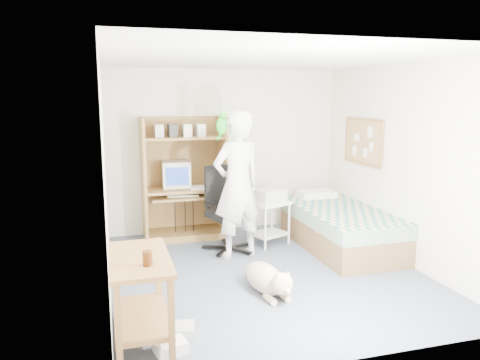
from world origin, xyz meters
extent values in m
plane|color=#444C5D|center=(0.00, 0.00, 0.00)|extent=(4.00, 4.00, 0.00)
cube|color=silver|center=(0.00, 2.00, 1.25)|extent=(3.60, 0.02, 2.50)
cube|color=silver|center=(1.80, 0.00, 1.25)|extent=(0.02, 4.00, 2.50)
cube|color=silver|center=(-1.80, 0.00, 1.25)|extent=(0.02, 4.00, 2.50)
cube|color=white|center=(0.00, 0.00, 2.50)|extent=(3.60, 4.00, 0.02)
cube|color=brown|center=(-1.28, 1.70, 0.90)|extent=(0.04, 0.60, 1.80)
cube|color=brown|center=(-0.12, 1.70, 0.90)|extent=(0.04, 0.60, 1.80)
cube|color=brown|center=(-0.70, 1.99, 0.90)|extent=(1.20, 0.02, 1.80)
cube|color=brown|center=(-0.70, 1.70, 0.74)|extent=(1.12, 0.60, 0.04)
cube|color=brown|center=(-0.70, 1.62, 0.64)|extent=(1.00, 0.50, 0.03)
cube|color=brown|center=(-0.70, 1.70, 1.50)|extent=(1.12, 0.55, 0.03)
cube|color=brown|center=(-0.70, 1.70, 0.05)|extent=(1.12, 0.60, 0.10)
cube|color=brown|center=(1.30, 0.60, 0.18)|extent=(1.00, 2.00, 0.36)
cube|color=#2C7676|center=(1.30, 0.60, 0.46)|extent=(1.02, 2.02, 0.20)
cube|color=white|center=(1.30, 1.40, 0.60)|extent=(0.55, 0.35, 0.12)
cube|color=olive|center=(-1.55, -1.20, 0.73)|extent=(0.50, 1.00, 0.04)
cube|color=olive|center=(-1.75, -1.65, 0.35)|extent=(0.05, 0.05, 0.70)
cube|color=olive|center=(-1.35, -1.65, 0.35)|extent=(0.05, 0.05, 0.70)
cube|color=olive|center=(-1.75, -0.75, 0.35)|extent=(0.05, 0.05, 0.70)
cube|color=olive|center=(-1.35, -0.75, 0.35)|extent=(0.05, 0.05, 0.70)
cube|color=olive|center=(-1.55, -1.20, 0.20)|extent=(0.46, 0.92, 0.03)
cube|color=#A07848|center=(1.78, 0.90, 1.45)|extent=(0.03, 0.90, 0.60)
cube|color=olive|center=(1.77, 0.90, 1.76)|extent=(0.04, 0.94, 0.04)
cube|color=olive|center=(1.77, 0.90, 1.14)|extent=(0.04, 0.94, 0.04)
cylinder|color=black|center=(-0.22, 0.91, 0.04)|extent=(0.65, 0.65, 0.06)
cylinder|color=black|center=(-0.22, 0.91, 0.25)|extent=(0.06, 0.06, 0.43)
cube|color=black|center=(-0.22, 0.91, 0.51)|extent=(0.61, 0.61, 0.09)
cube|color=black|center=(-0.29, 1.15, 0.86)|extent=(0.45, 0.19, 0.59)
cube|color=black|center=(-0.48, 0.83, 0.67)|extent=(0.13, 0.32, 0.04)
cube|color=black|center=(0.04, 0.98, 0.67)|extent=(0.13, 0.32, 0.04)
imported|color=white|center=(-0.17, 0.66, 0.95)|extent=(0.80, 0.63, 1.91)
ellipsoid|color=#128120|center=(-0.37, 0.68, 1.72)|extent=(0.14, 0.14, 0.22)
sphere|color=#128120|center=(-0.36, 0.64, 1.87)|extent=(0.10, 0.10, 0.10)
cone|color=red|center=(-0.34, 0.59, 1.87)|extent=(0.05, 0.05, 0.04)
cylinder|color=#128120|center=(-0.38, 0.73, 1.60)|extent=(0.07, 0.16, 0.14)
ellipsoid|color=tan|center=(-0.19, -0.52, 0.15)|extent=(0.42, 0.71, 0.30)
sphere|color=tan|center=(-0.14, -0.89, 0.22)|extent=(0.22, 0.22, 0.22)
cone|color=tan|center=(-0.19, -0.92, 0.33)|extent=(0.07, 0.07, 0.08)
cone|color=tan|center=(-0.08, -0.90, 0.33)|extent=(0.07, 0.07, 0.08)
ellipsoid|color=tan|center=(-0.12, -0.98, 0.19)|extent=(0.09, 0.13, 0.07)
cylinder|color=tan|center=(-0.25, -0.17, 0.09)|extent=(0.09, 0.22, 0.11)
cube|color=white|center=(0.40, 1.03, 0.61)|extent=(0.65, 0.59, 0.04)
cube|color=white|center=(0.40, 1.03, 0.16)|extent=(0.59, 0.54, 0.03)
cylinder|color=white|center=(0.17, 0.85, 0.30)|extent=(0.03, 0.03, 0.61)
cylinder|color=white|center=(0.63, 0.85, 0.30)|extent=(0.03, 0.03, 0.61)
cylinder|color=white|center=(0.17, 1.21, 0.30)|extent=(0.03, 0.03, 0.61)
cylinder|color=white|center=(0.63, 1.21, 0.30)|extent=(0.03, 0.03, 0.61)
cube|color=#BCBCB7|center=(0.40, 1.03, 0.72)|extent=(0.51, 0.46, 0.18)
cube|color=beige|center=(-0.81, 1.75, 0.96)|extent=(0.43, 0.45, 0.38)
cube|color=navy|center=(-0.82, 1.54, 0.96)|extent=(0.32, 0.03, 0.26)
cube|color=beige|center=(-0.73, 1.58, 0.67)|extent=(0.47, 0.22, 0.03)
cylinder|color=gold|center=(-0.31, 1.65, 0.82)|extent=(0.08, 0.08, 0.12)
cylinder|color=#3D1E09|center=(-1.50, -1.43, 0.81)|extent=(0.08, 0.08, 0.12)
cube|color=white|center=(-1.34, -1.49, 0.05)|extent=(0.29, 0.25, 0.10)
cube|color=beige|center=(-1.18, -1.21, 0.04)|extent=(0.22, 0.25, 0.08)
camera|label=1|loc=(-1.77, -5.06, 2.08)|focal=35.00mm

